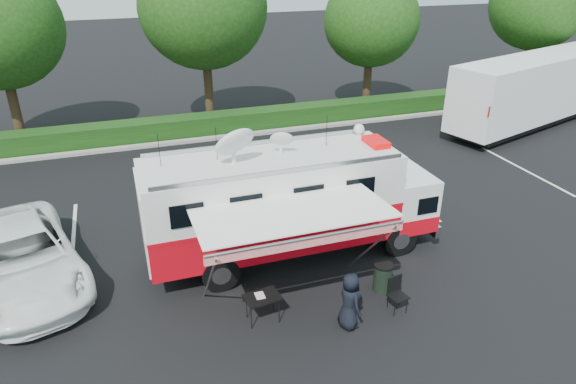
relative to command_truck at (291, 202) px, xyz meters
name	(u,v)px	position (x,y,z in m)	size (l,w,h in m)	color
ground_plane	(293,254)	(0.08, 0.00, -1.81)	(120.00, 120.00, 0.00)	black
back_border	(228,27)	(1.22, 12.90, 3.20)	(60.00, 6.14, 8.87)	#9E998E
stall_lines	(252,213)	(-0.42, 3.00, -1.80)	(24.12, 5.50, 0.01)	silver
command_truck	(291,202)	(0.00, 0.00, 0.00)	(8.78, 2.42, 4.22)	black
awning	(295,218)	(-0.79, -2.51, 0.91)	(4.79, 2.49, 2.90)	white
white_suv	(28,283)	(-7.55, 0.99, -1.81)	(2.78, 6.02, 1.67)	white
person	(348,326)	(0.27, -3.60, -1.81)	(0.76, 0.49, 1.55)	black
folding_table	(262,298)	(-1.69, -2.69, -1.11)	(0.95, 0.73, 0.75)	black
folding_chair	(396,291)	(1.74, -3.34, -1.25)	(0.52, 0.54, 0.94)	black
trash_bin	(383,277)	(1.80, -2.51, -1.39)	(0.55, 0.55, 0.82)	black
semi_trailer	(537,89)	(16.18, 7.84, 0.10)	(11.92, 5.80, 3.62)	white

